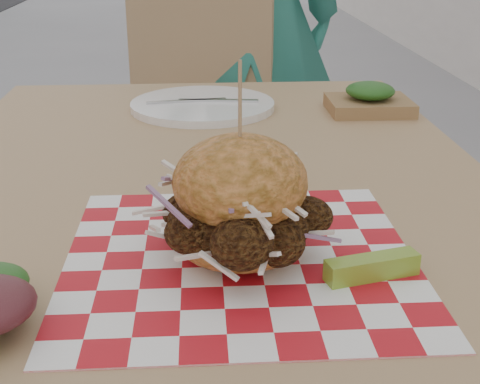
# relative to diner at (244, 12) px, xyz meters

# --- Properties ---
(diner) EXTENTS (0.61, 0.40, 1.66)m
(diner) POSITION_rel_diner_xyz_m (0.00, 0.00, 0.00)
(diner) COLOR #2A7969
(diner) RESTS_ON ground
(patio_table) EXTENTS (0.80, 1.20, 0.75)m
(patio_table) POSITION_rel_diner_xyz_m (-0.13, -1.20, -0.16)
(patio_table) COLOR tan
(patio_table) RESTS_ON ground
(patio_chair) EXTENTS (0.51, 0.52, 0.95)m
(patio_chair) POSITION_rel_diner_xyz_m (-0.11, -0.20, -0.28)
(patio_chair) COLOR tan
(patio_chair) RESTS_ON ground
(paper_liner) EXTENTS (0.36, 0.36, 0.00)m
(paper_liner) POSITION_rel_diner_xyz_m (-0.10, -1.43, -0.08)
(paper_liner) COLOR red
(paper_liner) RESTS_ON patio_table
(sandwich) EXTENTS (0.18, 0.18, 0.21)m
(sandwich) POSITION_rel_diner_xyz_m (-0.10, -1.43, -0.02)
(sandwich) COLOR #CD7D3A
(sandwich) RESTS_ON paper_liner
(pickle_spear) EXTENTS (0.10, 0.05, 0.02)m
(pickle_spear) POSITION_rel_diner_xyz_m (0.02, -1.48, -0.07)
(pickle_spear) COLOR olive
(pickle_spear) RESTS_ON paper_liner
(place_setting) EXTENTS (0.27, 0.27, 0.02)m
(place_setting) POSITION_rel_diner_xyz_m (-0.13, -0.82, -0.07)
(place_setting) COLOR white
(place_setting) RESTS_ON patio_table
(kraft_tray) EXTENTS (0.15, 0.12, 0.06)m
(kraft_tray) POSITION_rel_diner_xyz_m (0.17, -0.86, -0.06)
(kraft_tray) COLOR olive
(kraft_tray) RESTS_ON patio_table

